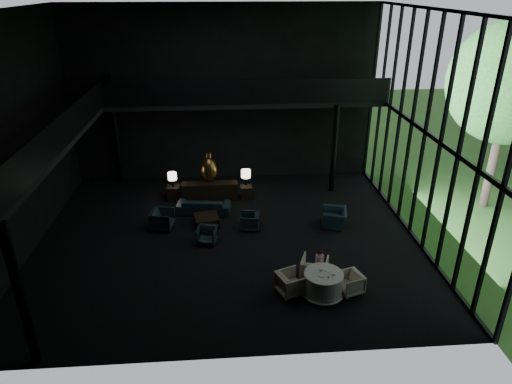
{
  "coord_description": "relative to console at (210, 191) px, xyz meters",
  "views": [
    {
      "loc": [
        -0.11,
        -14.82,
        8.76
      ],
      "look_at": [
        1.06,
        0.5,
        1.65
      ],
      "focal_mm": 32.0,
      "sensor_mm": 36.0,
      "label": 1
    }
  ],
  "objects": [
    {
      "name": "mezzanine_left",
      "position": [
        -5.25,
        -3.48,
        3.61
      ],
      "size": [
        2.0,
        12.0,
        0.25
      ],
      "primitive_type": "cube",
      "color": "black",
      "rests_on": "wall_left"
    },
    {
      "name": "coffee_table",
      "position": [
        -0.1,
        -2.39,
        -0.18
      ],
      "size": [
        1.06,
        1.06,
        0.41
      ],
      "primitive_type": "cube",
      "rotation": [
        0.0,
        0.0,
        0.17
      ],
      "color": "black",
      "rests_on": "floor"
    },
    {
      "name": "child",
      "position": [
        3.61,
        -6.16,
        0.35
      ],
      "size": [
        0.27,
        0.27,
        0.57
      ],
      "rotation": [
        0.0,
        0.0,
        3.14
      ],
      "color": "#E9ADCD",
      "rests_on": "dining_chair_north"
    },
    {
      "name": "dining_chair_north",
      "position": [
        3.44,
        -6.24,
        0.06
      ],
      "size": [
        1.09,
        1.06,
        0.89
      ],
      "primitive_type": "imported",
      "rotation": [
        0.0,
        0.0,
        2.79
      ],
      "color": "#B2AC9C",
      "rests_on": "floor"
    },
    {
      "name": "lounge_armchair_south",
      "position": [
        -0.05,
        -3.75,
        -0.07
      ],
      "size": [
        0.73,
        0.7,
        0.63
      ],
      "primitive_type": "imported",
      "rotation": [
        0.0,
        0.0,
        -0.23
      ],
      "color": "black",
      "rests_on": "floor"
    },
    {
      "name": "railing_left",
      "position": [
        -4.25,
        -3.48,
        4.21
      ],
      "size": [
        0.06,
        12.0,
        1.0
      ],
      "primitive_type": "cube",
      "color": "black",
      "rests_on": "mezzanine_left"
    },
    {
      "name": "table_lamp_left",
      "position": [
        -1.6,
        0.1,
        0.69
      ],
      "size": [
        0.39,
        0.39,
        0.65
      ],
      "color": "black",
      "rests_on": "side_table_left"
    },
    {
      "name": "table_lamp_right",
      "position": [
        1.6,
        0.18,
        0.67
      ],
      "size": [
        0.42,
        0.42,
        0.7
      ],
      "color": "black",
      "rests_on": "side_table_right"
    },
    {
      "name": "wall_front",
      "position": [
        0.75,
        -9.48,
        3.61
      ],
      "size": [
        14.0,
        0.04,
        8.0
      ],
      "primitive_type": "cube",
      "color": "black",
      "rests_on": "ground"
    },
    {
      "name": "sofa",
      "position": [
        -0.24,
        -1.29,
        0.05
      ],
      "size": [
        2.31,
        0.93,
        0.88
      ],
      "primitive_type": "imported",
      "rotation": [
        0.0,
        0.0,
        3.02
      ],
      "color": "black",
      "rests_on": "floor"
    },
    {
      "name": "side_table_left",
      "position": [
        -1.6,
        0.13,
        -0.08
      ],
      "size": [
        0.55,
        0.55,
        0.61
      ],
      "primitive_type": "cube",
      "color": "black",
      "rests_on": "floor"
    },
    {
      "name": "curtain_wall",
      "position": [
        7.7,
        -3.48,
        3.61
      ],
      "size": [
        0.2,
        12.0,
        8.0
      ],
      "primitive_type": null,
      "color": "black",
      "rests_on": "ground"
    },
    {
      "name": "column_nw",
      "position": [
        -4.25,
        2.22,
        1.61
      ],
      "size": [
        0.24,
        0.24,
        4.0
      ],
      "primitive_type": "cylinder",
      "color": "black",
      "rests_on": "floor"
    },
    {
      "name": "lounge_armchair_east",
      "position": [
        1.57,
        -2.8,
        -0.05
      ],
      "size": [
        0.7,
        0.73,
        0.67
      ],
      "primitive_type": "imported",
      "rotation": [
        0.0,
        0.0,
        -1.72
      ],
      "color": "#1E3034",
      "rests_on": "floor"
    },
    {
      "name": "cereal_bowl",
      "position": [
        3.5,
        -6.88,
        0.4
      ],
      "size": [
        0.14,
        0.14,
        0.07
      ],
      "primitive_type": "ellipsoid",
      "color": "white",
      "rests_on": "dining_table"
    },
    {
      "name": "coffee_cup",
      "position": [
        3.83,
        -7.16,
        0.41
      ],
      "size": [
        0.1,
        0.1,
        0.06
      ],
      "primitive_type": "cylinder",
      "rotation": [
        0.0,
        0.0,
        0.21
      ],
      "color": "white",
      "rests_on": "saucer"
    },
    {
      "name": "floor",
      "position": [
        0.75,
        -3.48,
        -0.39
      ],
      "size": [
        14.0,
        12.0,
        0.02
      ],
      "primitive_type": "cube",
      "color": "black",
      "rests_on": "ground"
    },
    {
      "name": "tree_near",
      "position": [
        11.75,
        -1.48,
        4.85
      ],
      "size": [
        4.8,
        4.8,
        7.65
      ],
      "color": "#382D23",
      "rests_on": "garden_ground"
    },
    {
      "name": "dining_chair_east",
      "position": [
        4.4,
        -7.01,
        -0.05
      ],
      "size": [
        0.79,
        0.81,
        0.67
      ],
      "primitive_type": "imported",
      "rotation": [
        0.0,
        0.0,
        -1.25
      ],
      "color": "#C2B49C",
      "rests_on": "floor"
    },
    {
      "name": "plate_a",
      "position": [
        3.47,
        -7.13,
        0.37
      ],
      "size": [
        0.28,
        0.28,
        0.02
      ],
      "primitive_type": "cylinder",
      "rotation": [
        0.0,
        0.0,
        -0.17
      ],
      "color": "white",
      "rests_on": "dining_table"
    },
    {
      "name": "side_table_right",
      "position": [
        1.6,
        0.04,
        -0.11
      ],
      "size": [
        0.51,
        0.51,
        0.56
      ],
      "primitive_type": "cube",
      "color": "black",
      "rests_on": "floor"
    },
    {
      "name": "column_ne",
      "position": [
        5.55,
        0.52,
        1.61
      ],
      "size": [
        0.24,
        0.24,
        4.0
      ],
      "primitive_type": "cylinder",
      "color": "black",
      "rests_on": "floor"
    },
    {
      "name": "lounge_armchair_west",
      "position": [
        -1.79,
        -2.52,
        0.07
      ],
      "size": [
        0.98,
        1.03,
        0.92
      ],
      "primitive_type": "imported",
      "rotation": [
        0.0,
        0.0,
        1.39
      ],
      "color": "black",
      "rests_on": "floor"
    },
    {
      "name": "bronze_urn",
      "position": [
        0.0,
        0.25,
        0.95
      ],
      "size": [
        0.7,
        0.7,
        1.31
      ],
      "color": "#B19432",
      "rests_on": "console"
    },
    {
      "name": "column_sw",
      "position": [
        -4.25,
        -9.18,
        1.61
      ],
      "size": [
        0.24,
        0.24,
        4.0
      ],
      "primitive_type": "cylinder",
      "color": "black",
      "rests_on": "floor"
    },
    {
      "name": "plate_b",
      "position": [
        3.74,
        -6.9,
        0.37
      ],
      "size": [
        0.28,
        0.28,
        0.02
      ],
      "primitive_type": "cylinder",
      "rotation": [
        0.0,
        0.0,
        -0.19
      ],
      "color": "white",
      "rests_on": "dining_table"
    },
    {
      "name": "mezzanine_back",
      "position": [
        1.75,
        1.52,
        3.61
      ],
      "size": [
        12.0,
        2.0,
        0.25
      ],
      "primitive_type": "cube",
      "color": "black",
      "rests_on": "wall_back"
    },
    {
      "name": "wall_back",
      "position": [
        0.75,
        2.52,
        3.61
      ],
      "size": [
        14.0,
        0.04,
        8.0
      ],
      "primitive_type": "cube",
      "color": "black",
      "rests_on": "ground"
    },
    {
      "name": "dining_table",
      "position": [
        3.56,
        -7.05,
        -0.06
      ],
      "size": [
        1.35,
        1.35,
        0.75
      ],
      "color": "white",
      "rests_on": "floor"
    },
    {
      "name": "saucer",
      "position": [
        3.84,
        -7.08,
        0.37
      ],
      "size": [
        0.19,
        0.19,
        0.01
      ],
      "primitive_type": "cylinder",
      "rotation": [
        0.0,
        0.0,
        -0.18
      ],
      "color": "white",
      "rests_on": "dining_table"
    },
    {
      "name": "dining_chair_west",
      "position": [
        2.58,
        -6.92,
        0.02
      ],
      "size": [
        0.97,
        1.0,
        0.8
      ],
      "primitive_type": "imported",
      "rotation": [
        0.0,
        0.0,
        1.95
      ],
      "color": "beige",
      "rests_on": "floor"
    },
    {
      "name": "wall_left",
      "position": [
        -6.25,
        -3.48,
        3.61
      ],
      "size": [
        0.04,
        12.0,
        8.0
      ],
      "primitive_type": "cube",
      "color": "black",
      "rests_on": "ground"
    },
    {
      "name": "cream_pot",
      "position": [
        3.64,
        -7.28,
        0.4
      ],
      "size": [
        0.06,
        0.06,
        0.06
      ],
      "primitive_type": "cylinder",
      "rotation": [
        0.0,
        0.0,
        0.12
      ],
      "color": "#99999E",
      "rests_on": "dining_table"
    },
    {
      "name": "window_armchair",
      "position": [
        4.89,
        -2.79,
        0.05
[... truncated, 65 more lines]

